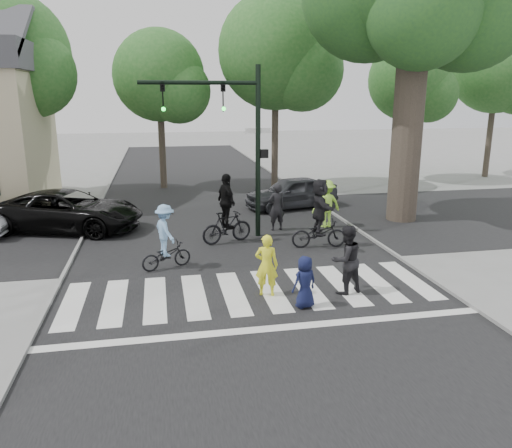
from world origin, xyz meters
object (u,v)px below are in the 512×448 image
Objects in this scene: cyclist_mid at (227,215)px; cyclist_right at (319,217)px; car_grey at (291,193)px; pedestrian_woman at (267,265)px; car_suv at (68,211)px; traffic_signal at (234,128)px; cyclist_left at (166,241)px; pedestrian_child at (305,282)px; pedestrian_adult at (346,260)px.

cyclist_right is (2.96, -1.16, 0.05)m from cyclist_mid.
pedestrian_woman is at bearing -31.64° from car_grey.
car_suv is (-8.63, 3.91, -0.28)m from cyclist_right.
car_grey is at bearing -59.20° from car_suv.
car_grey is (3.25, 4.27, -3.18)m from traffic_signal.
car_suv is at bearing 124.90° from cyclist_left.
car_grey is at bearing 53.36° from cyclist_mid.
cyclist_left is at bearing -28.57° from pedestrian_woman.
cyclist_left reaches higher than pedestrian_child.
traffic_signal is 2.99m from cyclist_mid.
cyclist_mid is at bearing -98.02° from car_suv.
cyclist_left is at bearing -51.70° from car_grey.
pedestrian_woman is 0.29× the size of car_suv.
cyclist_left is 0.83× the size of cyclist_right.
car_suv is (-3.54, 5.07, -0.07)m from cyclist_left.
cyclist_left is at bearing -132.57° from cyclist_mid.
pedestrian_adult is (2.04, -0.24, 0.10)m from pedestrian_woman.
cyclist_right is 0.55× the size of car_grey.
car_grey is at bearing 52.68° from traffic_signal.
traffic_signal reaches higher than cyclist_mid.
cyclist_mid is at bearing -81.99° from pedestrian_adult.
pedestrian_woman is at bearing -125.08° from cyclist_right.
cyclist_right reaches higher than car_suv.
traffic_signal reaches higher than cyclist_left.
car_grey is (3.28, 9.77, -0.09)m from pedestrian_woman.
car_suv is at bearing 160.50° from traffic_signal.
pedestrian_woman is 0.38× the size of car_grey.
pedestrian_adult is 0.93× the size of cyclist_left.
traffic_signal is at bearing -101.98° from pedestrian_child.
cyclist_mid is at bearing -121.53° from traffic_signal.
cyclist_left is 0.35× the size of car_suv.
pedestrian_adult is at bearing -170.60° from pedestrian_child.
pedestrian_adult reaches higher than car_suv.
cyclist_right is at bearing -107.57° from pedestrian_woman.
car_suv is 1.31× the size of car_grey.
cyclist_right is (2.59, -1.77, -2.85)m from traffic_signal.
cyclist_right is (0.58, 3.96, 0.14)m from pedestrian_adult.
pedestrian_adult is 4.01m from cyclist_right.
car_suv is (-6.04, 2.14, -3.13)m from traffic_signal.
cyclist_mid is 6.09m from car_grey.
cyclist_right is at bearing -21.34° from cyclist_mid.
car_grey is at bearing -91.08° from pedestrian_woman.
cyclist_left is at bearing -167.18° from cyclist_right.
cyclist_mid reaches higher than pedestrian_child.
pedestrian_child is 10.90m from car_suv.
traffic_signal is at bearing -72.83° from pedestrian_woman.
cyclist_right is at bearing -130.28° from pedestrian_child.
pedestrian_adult reaches higher than pedestrian_child.
cyclist_left is 0.46× the size of car_grey.
cyclist_right reaches higher than pedestrian_adult.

